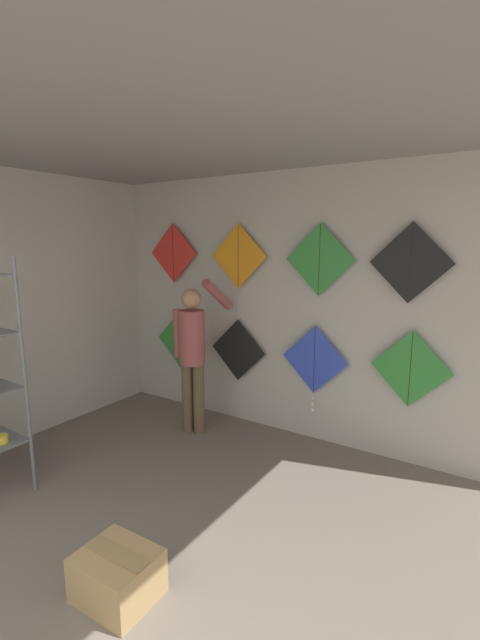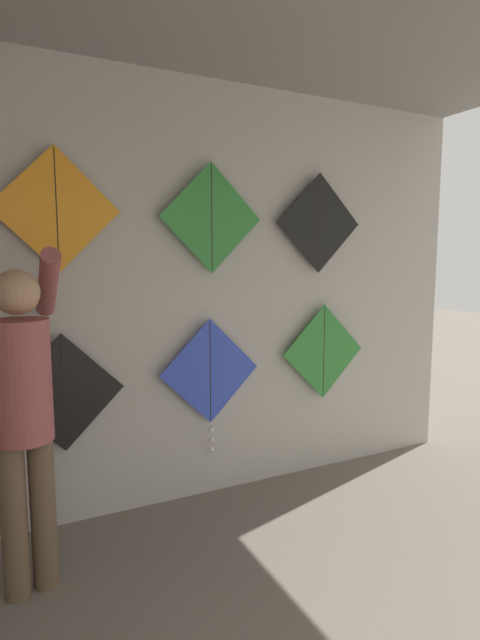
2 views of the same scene
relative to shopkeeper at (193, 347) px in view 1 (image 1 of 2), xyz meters
The scene contains 12 objects.
back_panel 1.06m from the shopkeeper, 38.34° to the left, with size 5.16×0.06×2.80m, color #BCB7AD.
ceiling_slab 2.40m from the shopkeeper, 60.06° to the right, with size 5.16×4.56×0.04m, color gray.
shopkeeper is the anchor object (origin of this frame).
cardboard_box 2.42m from the shopkeeper, 62.27° to the right, with size 0.46×0.40×0.29m.
kite_0 0.81m from the shopkeeper, 141.10° to the left, with size 0.72×0.01×0.72m.
kite_1 0.57m from the shopkeeper, 64.19° to the left, with size 0.72×0.01×0.72m.
kite_2 1.30m from the shopkeeper, 23.06° to the left, with size 0.72×0.04×0.93m.
kite_3 2.19m from the shopkeeper, 13.43° to the left, with size 0.72×0.01×0.72m.
kite_4 1.31m from the shopkeeper, 144.06° to the left, with size 0.72×0.01×0.72m.
kite_5 1.12m from the shopkeeper, 63.49° to the left, with size 0.72×0.01×0.72m.
kite_6 1.62m from the shopkeeper, 22.77° to the left, with size 0.72×0.01×0.72m.
kite_7 2.32m from the shopkeeper, 13.83° to the left, with size 0.72×0.01×0.72m.
Camera 1 is at (2.12, -0.28, 2.08)m, focal length 24.00 mm.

